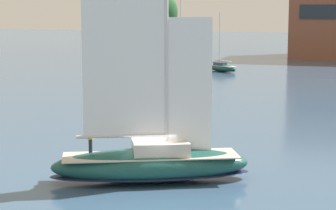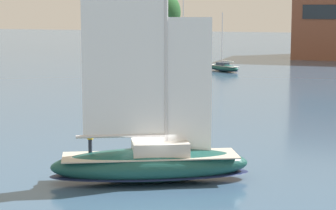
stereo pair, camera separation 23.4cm
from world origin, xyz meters
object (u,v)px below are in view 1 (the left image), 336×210
Objects in this scene: sailboat_moored_near_marina at (183,60)px; sailboat_main at (151,160)px; tree_shore_left at (163,12)px; sailboat_moored_mid_channel at (221,67)px.

sailboat_main is at bearing -74.93° from sailboat_moored_near_marina.
sailboat_moored_near_marina is at bearing -61.09° from tree_shore_left.
sailboat_moored_mid_channel is (-9.85, 58.68, -0.57)m from sailboat_main.
tree_shore_left is 30.58m from sailboat_moored_mid_channel.
sailboat_moored_near_marina is (-18.31, 68.04, -0.43)m from sailboat_main.
sailboat_moored_mid_channel is at bearing -55.51° from tree_shore_left.
sailboat_moored_near_marina is at bearing 132.11° from sailboat_moored_mid_channel.
sailboat_main is 70.46m from sailboat_moored_near_marina.
sailboat_main reaches higher than tree_shore_left.
sailboat_moored_mid_channel is at bearing -47.89° from sailboat_moored_near_marina.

